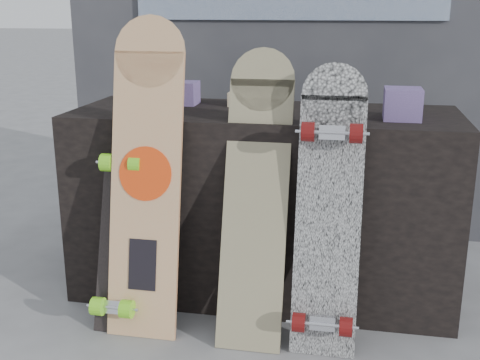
% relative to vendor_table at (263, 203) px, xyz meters
% --- Properties ---
extents(ground, '(60.00, 60.00, 0.00)m').
position_rel_vendor_table_xyz_m(ground, '(0.00, -0.50, -0.40)').
color(ground, slate).
rests_on(ground, ground).
extents(vendor_table, '(1.60, 0.60, 0.80)m').
position_rel_vendor_table_xyz_m(vendor_table, '(0.00, 0.00, 0.00)').
color(vendor_table, black).
rests_on(vendor_table, ground).
extents(booth, '(2.40, 0.22, 2.20)m').
position_rel_vendor_table_xyz_m(booth, '(0.00, 0.85, 0.70)').
color(booth, '#36363B').
rests_on(booth, ground).
extents(merch_box_purple, '(0.18, 0.12, 0.10)m').
position_rel_vendor_table_xyz_m(merch_box_purple, '(-0.41, 0.11, 0.45)').
color(merch_box_purple, '#45346B').
rests_on(merch_box_purple, vendor_table).
extents(merch_box_small, '(0.14, 0.14, 0.12)m').
position_rel_vendor_table_xyz_m(merch_box_small, '(0.55, -0.09, 0.46)').
color(merch_box_small, '#45346B').
rests_on(merch_box_small, vendor_table).
extents(merch_box_flat, '(0.22, 0.10, 0.06)m').
position_rel_vendor_table_xyz_m(merch_box_flat, '(-0.06, 0.12, 0.43)').
color(merch_box_flat, '#D1B78C').
rests_on(merch_box_flat, vendor_table).
extents(longboard_geisha, '(0.27, 0.28, 1.19)m').
position_rel_vendor_table_xyz_m(longboard_geisha, '(-0.39, -0.37, 0.23)').
color(longboard_geisha, '#CABA88').
rests_on(longboard_geisha, ground).
extents(longboard_celtic, '(0.24, 0.36, 1.08)m').
position_rel_vendor_table_xyz_m(longboard_celtic, '(0.03, -0.35, 0.17)').
color(longboard_celtic, beige).
rests_on(longboard_celtic, ground).
extents(longboard_cascadia, '(0.23, 0.30, 1.03)m').
position_rel_vendor_table_xyz_m(longboard_cascadia, '(0.30, -0.40, 0.13)').
color(longboard_cascadia, silver).
rests_on(longboard_cascadia, ground).
extents(skateboard_dark, '(0.19, 0.33, 0.82)m').
position_rel_vendor_table_xyz_m(skateboard_dark, '(-0.49, -0.38, 0.02)').
color(skateboard_dark, black).
rests_on(skateboard_dark, ground).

